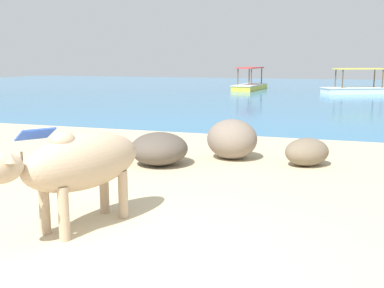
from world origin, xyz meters
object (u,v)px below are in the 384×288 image
object	(u,v)px
boat_white	(358,88)
cow	(80,163)
deck_chair_far	(39,147)
boat_yellow	(250,85)

from	to	relation	value
boat_white	cow	bearing A→B (deg)	54.24
cow	deck_chair_far	size ratio (longest dim) A/B	1.97
cow	deck_chair_far	world-z (taller)	cow
deck_chair_far	boat_yellow	bearing A→B (deg)	126.77
boat_yellow	boat_white	distance (m)	5.99
boat_yellow	cow	bearing A→B (deg)	-167.81
cow	deck_chair_far	distance (m)	2.67
deck_chair_far	cow	bearing A→B (deg)	-10.31
deck_chair_far	boat_white	size ratio (longest dim) A/B	0.25
deck_chair_far	boat_white	world-z (taller)	boat_white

